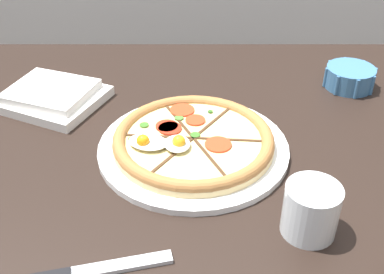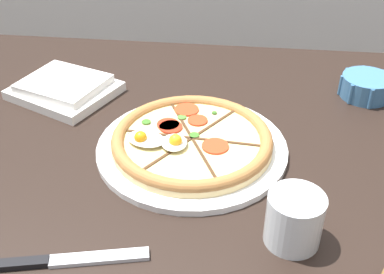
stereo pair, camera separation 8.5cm
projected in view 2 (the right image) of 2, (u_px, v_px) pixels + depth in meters
dining_table at (225, 200)px, 0.90m from camera, size 1.32×0.99×0.75m
pizza at (191, 142)px, 0.86m from camera, size 0.34×0.34×0.05m
ramekin_bowl at (366, 86)px, 1.02m from camera, size 0.11×0.11×0.05m
napkin_folded at (65, 88)px, 1.03m from camera, size 0.25×0.24×0.04m
knife_main at (61, 261)px, 0.66m from camera, size 0.23×0.07×0.01m
water_glass at (294, 222)px, 0.67m from camera, size 0.08×0.08×0.08m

